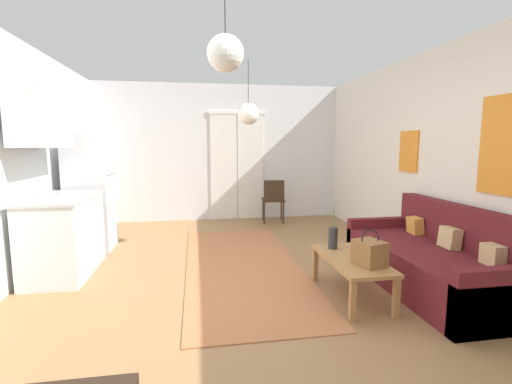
# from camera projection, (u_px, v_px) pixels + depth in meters

# --- Properties ---
(ground_plane) EXTENTS (5.29, 8.06, 0.10)m
(ground_plane) POSITION_uv_depth(u_px,v_px,m) (248.00, 300.00, 3.57)
(ground_plane) COLOR #996D44
(wall_back) EXTENTS (4.89, 0.13, 2.62)m
(wall_back) POSITION_uv_depth(u_px,v_px,m) (221.00, 153.00, 7.09)
(wall_back) COLOR silver
(wall_back) RESTS_ON ground_plane
(wall_right) EXTENTS (0.12, 7.66, 2.62)m
(wall_right) POSITION_uv_depth(u_px,v_px,m) (473.00, 161.00, 3.79)
(wall_right) COLOR silver
(wall_right) RESTS_ON ground_plane
(area_rug) EXTENTS (1.37, 3.47, 0.01)m
(area_rug) POSITION_uv_depth(u_px,v_px,m) (243.00, 266.00, 4.43)
(area_rug) COLOR #B26B42
(area_rug) RESTS_ON ground_plane
(couch) EXTENTS (0.89, 1.99, 0.86)m
(couch) POSITION_uv_depth(u_px,v_px,m) (435.00, 262.00, 3.74)
(couch) COLOR #5B191E
(couch) RESTS_ON ground_plane
(coffee_table) EXTENTS (0.48, 1.03, 0.40)m
(coffee_table) POSITION_uv_depth(u_px,v_px,m) (351.00, 263.00, 3.50)
(coffee_table) COLOR #A87542
(coffee_table) RESTS_ON ground_plane
(bamboo_vase) EXTENTS (0.10, 0.10, 0.45)m
(bamboo_vase) POSITION_uv_depth(u_px,v_px,m) (333.00, 238.00, 3.79)
(bamboo_vase) COLOR #2D2D33
(bamboo_vase) RESTS_ON coffee_table
(handbag) EXTENTS (0.28, 0.31, 0.33)m
(handbag) POSITION_uv_depth(u_px,v_px,m) (370.00, 253.00, 3.26)
(handbag) COLOR brown
(handbag) RESTS_ON coffee_table
(refrigerator) EXTENTS (0.59, 0.61, 1.64)m
(refrigerator) POSITION_uv_depth(u_px,v_px,m) (90.00, 192.00, 5.08)
(refrigerator) COLOR white
(refrigerator) RESTS_ON ground_plane
(kitchen_counter) EXTENTS (0.63, 1.18, 2.07)m
(kitchen_counter) POSITION_uv_depth(u_px,v_px,m) (59.00, 207.00, 4.09)
(kitchen_counter) COLOR silver
(kitchen_counter) RESTS_ON ground_plane
(accent_chair) EXTENTS (0.46, 0.45, 0.82)m
(accent_chair) POSITION_uv_depth(u_px,v_px,m) (273.00, 198.00, 6.80)
(accent_chair) COLOR #382619
(accent_chair) RESTS_ON ground_plane
(pendant_lamp_near) EXTENTS (0.26, 0.26, 0.64)m
(pendant_lamp_near) POSITION_uv_depth(u_px,v_px,m) (225.00, 53.00, 2.50)
(pendant_lamp_near) COLOR black
(pendant_lamp_far) EXTENTS (0.30, 0.30, 0.87)m
(pendant_lamp_far) POSITION_uv_depth(u_px,v_px,m) (248.00, 114.00, 4.98)
(pendant_lamp_far) COLOR black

